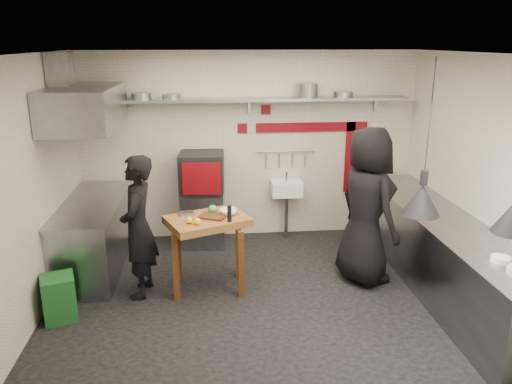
{
  "coord_description": "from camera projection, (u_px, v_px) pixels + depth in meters",
  "views": [
    {
      "loc": [
        -0.62,
        -5.25,
        2.93
      ],
      "look_at": [
        -0.07,
        0.3,
        1.23
      ],
      "focal_mm": 35.0,
      "sensor_mm": 36.0,
      "label": 1
    }
  ],
  "objects": [
    {
      "name": "floor",
      "position": [
        265.0,
        298.0,
        5.91
      ],
      "size": [
        5.0,
        5.0,
        0.0
      ],
      "primitive_type": "plane",
      "color": "black",
      "rests_on": "ground"
    },
    {
      "name": "ceiling",
      "position": [
        266.0,
        54.0,
        5.09
      ],
      "size": [
        5.0,
        5.0,
        0.0
      ],
      "primitive_type": "plane",
      "color": "beige",
      "rests_on": "floor"
    },
    {
      "name": "wall_back",
      "position": [
        249.0,
        146.0,
        7.5
      ],
      "size": [
        5.0,
        0.04,
        2.8
      ],
      "primitive_type": "cube",
      "color": "beige",
      "rests_on": "floor"
    },
    {
      "name": "wall_front",
      "position": [
        300.0,
        268.0,
        3.5
      ],
      "size": [
        5.0,
        0.04,
        2.8
      ],
      "primitive_type": "cube",
      "color": "beige",
      "rests_on": "floor"
    },
    {
      "name": "wall_left",
      "position": [
        31.0,
        191.0,
        5.27
      ],
      "size": [
        0.04,
        4.2,
        2.8
      ],
      "primitive_type": "cube",
      "color": "beige",
      "rests_on": "floor"
    },
    {
      "name": "wall_right",
      "position": [
        481.0,
        179.0,
        5.74
      ],
      "size": [
        0.04,
        4.2,
        2.8
      ],
      "primitive_type": "cube",
      "color": "beige",
      "rests_on": "floor"
    },
    {
      "name": "red_band_horiz",
      "position": [
        312.0,
        127.0,
        7.49
      ],
      "size": [
        1.7,
        0.02,
        0.14
      ],
      "primitive_type": "cube",
      "color": "#68070F",
      "rests_on": "wall_back"
    },
    {
      "name": "red_band_vert",
      "position": [
        349.0,
        157.0,
        7.69
      ],
      "size": [
        0.14,
        0.02,
        1.1
      ],
      "primitive_type": "cube",
      "color": "#68070F",
      "rests_on": "wall_back"
    },
    {
      "name": "red_tile_a",
      "position": [
        266.0,
        110.0,
        7.35
      ],
      "size": [
        0.14,
        0.02,
        0.14
      ],
      "primitive_type": "cube",
      "color": "#68070F",
      "rests_on": "wall_back"
    },
    {
      "name": "red_tile_b",
      "position": [
        242.0,
        128.0,
        7.39
      ],
      "size": [
        0.14,
        0.02,
        0.14
      ],
      "primitive_type": "cube",
      "color": "#68070F",
      "rests_on": "wall_back"
    },
    {
      "name": "back_shelf",
      "position": [
        250.0,
        99.0,
        7.12
      ],
      "size": [
        4.6,
        0.34,
        0.04
      ],
      "primitive_type": "cube",
      "color": "slate",
      "rests_on": "wall_back"
    },
    {
      "name": "shelf_bracket_left",
      "position": [
        117.0,
        107.0,
        7.11
      ],
      "size": [
        0.04,
        0.06,
        0.24
      ],
      "primitive_type": "cube",
      "color": "slate",
      "rests_on": "wall_back"
    },
    {
      "name": "shelf_bracket_mid",
      "position": [
        249.0,
        105.0,
        7.29
      ],
      "size": [
        0.04,
        0.06,
        0.24
      ],
      "primitive_type": "cube",
      "color": "slate",
      "rests_on": "wall_back"
    },
    {
      "name": "shelf_bracket_right",
      "position": [
        375.0,
        104.0,
        7.47
      ],
      "size": [
        0.04,
        0.06,
        0.24
      ],
      "primitive_type": "cube",
      "color": "slate",
      "rests_on": "wall_back"
    },
    {
      "name": "pan_far_left",
      "position": [
        142.0,
        96.0,
        6.96
      ],
      "size": [
        0.31,
        0.31,
        0.09
      ],
      "primitive_type": "cylinder",
      "rotation": [
        0.0,
        0.0,
        0.18
      ],
      "color": "slate",
      "rests_on": "back_shelf"
    },
    {
      "name": "pan_mid_left",
      "position": [
        172.0,
        96.0,
        7.0
      ],
      "size": [
        0.3,
        0.3,
        0.07
      ],
      "primitive_type": "cylinder",
      "rotation": [
        0.0,
        0.0,
        -0.18
      ],
      "color": "slate",
      "rests_on": "back_shelf"
    },
    {
      "name": "stock_pot",
      "position": [
        307.0,
        90.0,
        7.16
      ],
      "size": [
        0.34,
        0.34,
        0.2
      ],
      "primitive_type": "cylinder",
      "rotation": [
        0.0,
        0.0,
        -0.11
      ],
      "color": "slate",
      "rests_on": "back_shelf"
    },
    {
      "name": "pan_right",
      "position": [
        343.0,
        94.0,
        7.23
      ],
      "size": [
        0.36,
        0.36,
        0.08
      ],
      "primitive_type": "cylinder",
      "rotation": [
        0.0,
        0.0,
        -0.31
      ],
      "color": "slate",
      "rests_on": "back_shelf"
    },
    {
      "name": "oven_stand",
      "position": [
        204.0,
        219.0,
        7.39
      ],
      "size": [
        0.66,
        0.61,
        0.8
      ],
      "primitive_type": "cube",
      "rotation": [
        0.0,
        0.0,
        -0.07
      ],
      "color": "slate",
      "rests_on": "floor"
    },
    {
      "name": "combi_oven",
      "position": [
        202.0,
        172.0,
        7.24
      ],
      "size": [
        0.66,
        0.63,
        0.58
      ],
      "primitive_type": "cube",
      "rotation": [
        0.0,
        0.0,
        -0.07
      ],
      "color": "black",
      "rests_on": "oven_stand"
    },
    {
      "name": "oven_door",
      "position": [
        202.0,
        179.0,
        6.92
      ],
      "size": [
        0.54,
        0.07,
        0.46
      ],
      "primitive_type": "cube",
      "rotation": [
        0.0,
        0.0,
        -0.07
      ],
      "color": "#68070F",
      "rests_on": "combi_oven"
    },
    {
      "name": "oven_glass",
      "position": [
        201.0,
        178.0,
        6.95
      ],
      "size": [
        0.39,
        0.04,
        0.34
      ],
      "primitive_type": "cube",
      "rotation": [
        0.0,
        0.0,
        -0.07
      ],
      "color": "black",
      "rests_on": "oven_door"
    },
    {
      "name": "hand_sink",
      "position": [
        286.0,
        188.0,
        7.56
      ],
      "size": [
        0.46,
        0.34,
        0.22
      ],
      "primitive_type": "cube",
      "color": "white",
      "rests_on": "wall_back"
    },
    {
      "name": "sink_tap",
      "position": [
        287.0,
        177.0,
        7.51
      ],
      "size": [
        0.03,
        0.03,
        0.14
      ],
      "primitive_type": "cylinder",
      "color": "slate",
      "rests_on": "hand_sink"
    },
    {
      "name": "sink_drain",
      "position": [
        286.0,
        216.0,
        7.65
      ],
      "size": [
        0.06,
        0.06,
        0.66
      ],
      "primitive_type": "cylinder",
      "color": "slate",
      "rests_on": "floor"
    },
    {
      "name": "utensil_rail",
      "position": [
        286.0,
        151.0,
        7.54
      ],
      "size": [
        0.9,
        0.02,
        0.02
      ],
      "primitive_type": "cylinder",
      "rotation": [
        0.0,
        1.57,
        0.0
      ],
      "color": "slate",
      "rests_on": "wall_back"
    },
    {
      "name": "counter_right",
      "position": [
        443.0,
        256.0,
        5.98
      ],
      "size": [
        0.7,
        3.8,
        0.9
      ],
      "primitive_type": "cube",
      "color": "slate",
      "rests_on": "floor"
    },
    {
      "name": "counter_right_top",
      "position": [
        447.0,
        220.0,
        5.85
      ],
      "size": [
        0.76,
        3.9,
        0.03
      ],
      "primitive_type": "cube",
      "color": "slate",
      "rests_on": "counter_right"
    },
    {
      "name": "small_bowl_right",
      "position": [
        501.0,
        259.0,
        4.7
      ],
      "size": [
        0.2,
        0.2,
        0.05
      ],
      "primitive_type": "cylinder",
      "rotation": [
        0.0,
        0.0,
        0.08
      ],
      "color": "white",
      "rests_on": "counter_right_top"
    },
    {
      "name": "counter_left",
      "position": [
        94.0,
        236.0,
        6.58
      ],
      "size": [
        0.7,
        1.9,
        0.9
      ],
      "primitive_type": "cube",
      "color": "slate",
      "rests_on": "floor"
    },
    {
      "name": "counter_left_top",
      "position": [
        91.0,
        203.0,
        6.44
      ],
      "size": [
        0.76,
        2.0,
        0.03
      ],
      "primitive_type": "cube",
      "color": "slate",
      "rests_on": "counter_left"
    },
    {
      "name": "extractor_hood",
      "position": [
        85.0,
        107.0,
        6.09
      ],
      "size": [
        0.78,
        1.6,
        0.5
      ],
      "primitive_type": "cube",
      "color": "slate",
      "rests_on": "ceiling"
    },
    {
      "name": "hood_duct",
      "position": [
        60.0,
        74.0,
        5.95
      ],
      "size": [
        0.28,
        0.28,
        0.5
      ],
      "primitive_type": "cube",
      "color": "slate",
      "rests_on": "ceiling"
    },
    {
      "name": "green_bin",
      "position": [
        59.0,
        298.0,
        5.42
      ],
      "size": [
        0.42,
        0.42,
        0.5
      ],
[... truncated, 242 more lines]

